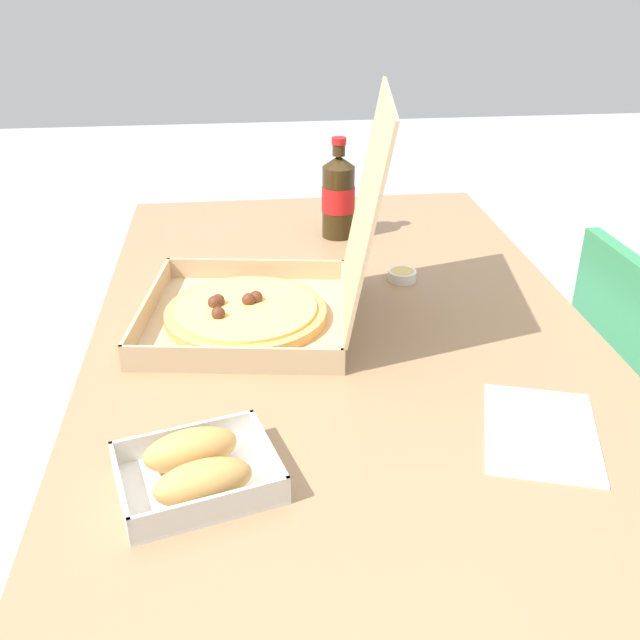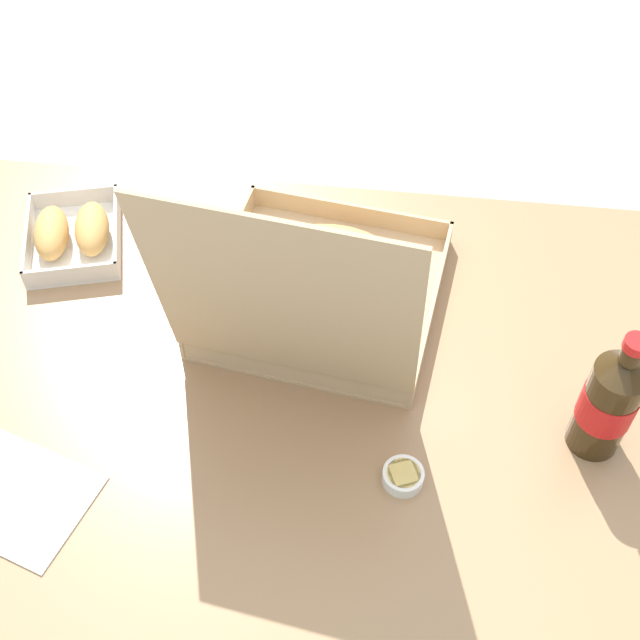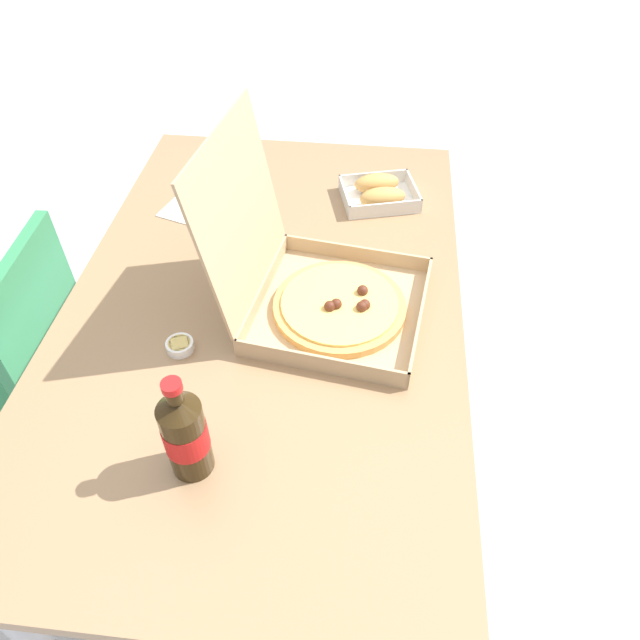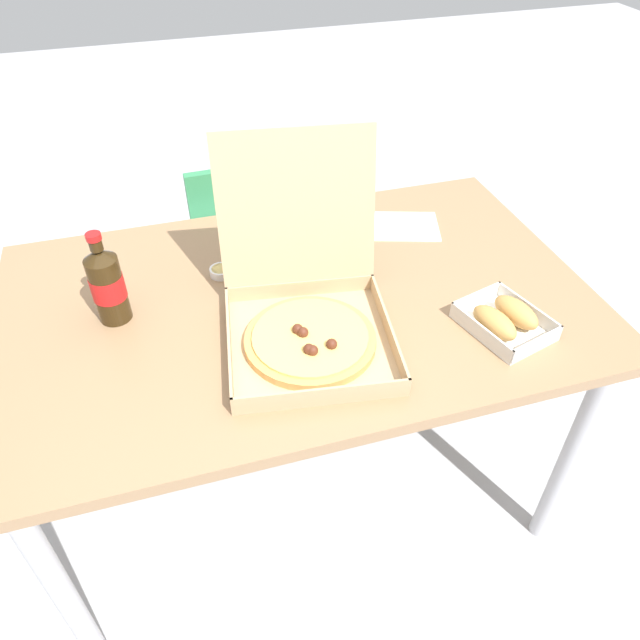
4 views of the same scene
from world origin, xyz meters
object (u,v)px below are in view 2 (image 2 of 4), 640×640
object	(u,v)px
cola_bottle	(609,402)
pizza_box_open	(318,292)
paper_menu	(11,494)
dipping_sauce_cup	(403,476)
bread_side_box	(72,233)

from	to	relation	value
cola_bottle	pizza_box_open	bearing A→B (deg)	-23.65
paper_menu	dipping_sauce_cup	size ratio (longest dim) A/B	3.75
bread_side_box	dipping_sauce_cup	size ratio (longest dim) A/B	3.98
bread_side_box	paper_menu	bearing A→B (deg)	96.97
cola_bottle	paper_menu	xyz separation A→B (m)	(0.77, 0.18, -0.09)
pizza_box_open	bread_side_box	distance (m)	0.44
cola_bottle	dipping_sauce_cup	xyz separation A→B (m)	(0.26, 0.09, -0.08)
bread_side_box	cola_bottle	distance (m)	0.88
bread_side_box	cola_bottle	xyz separation A→B (m)	(-0.83, 0.29, 0.07)
pizza_box_open	paper_menu	xyz separation A→B (m)	(0.37, 0.35, -0.05)
pizza_box_open	paper_menu	distance (m)	0.51
paper_menu	dipping_sauce_cup	xyz separation A→B (m)	(-0.51, -0.08, 0.01)
pizza_box_open	dipping_sauce_cup	bearing A→B (deg)	118.61
dipping_sauce_cup	cola_bottle	bearing A→B (deg)	-159.89
bread_side_box	dipping_sauce_cup	world-z (taller)	bread_side_box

